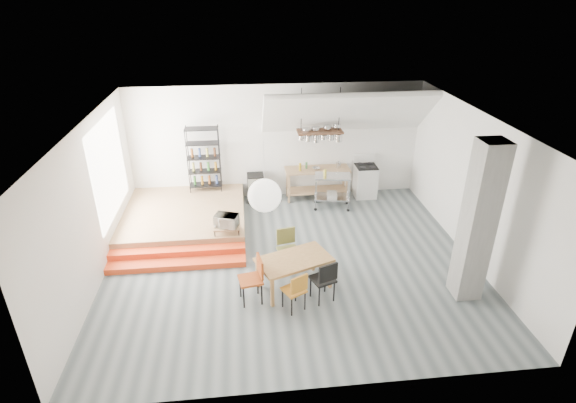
{
  "coord_description": "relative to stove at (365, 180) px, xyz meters",
  "views": [
    {
      "loc": [
        -0.97,
        -8.34,
        5.61
      ],
      "look_at": [
        0.02,
        0.8,
        1.09
      ],
      "focal_mm": 28.0,
      "sensor_mm": 36.0,
      "label": 1
    }
  ],
  "objects": [
    {
      "name": "step_upper",
      "position": [
        -5.0,
        -2.76,
        -0.35
      ],
      "size": [
        3.0,
        0.35,
        0.27
      ],
      "primitive_type": "cube",
      "color": "#E5441B",
      "rests_on": "ground"
    },
    {
      "name": "wall_right",
      "position": [
        1.5,
        -3.16,
        1.12
      ],
      "size": [
        0.04,
        7.0,
        3.2
      ],
      "primitive_type": "cube",
      "color": "silver",
      "rests_on": "ground"
    },
    {
      "name": "wall_left",
      "position": [
        -6.5,
        -3.16,
        1.12
      ],
      "size": [
        0.04,
        7.0,
        3.2
      ],
      "primitive_type": "cube",
      "color": "silver",
      "rests_on": "ground"
    },
    {
      "name": "floor",
      "position": [
        -2.5,
        -3.16,
        -0.48
      ],
      "size": [
        8.0,
        8.0,
        0.0
      ],
      "primitive_type": "plane",
      "color": "#515B5E",
      "rests_on": "ground"
    },
    {
      "name": "wire_shelving",
      "position": [
        -4.5,
        0.04,
        0.85
      ],
      "size": [
        0.88,
        0.38,
        1.8
      ],
      "color": "black",
      "rests_on": "platform"
    },
    {
      "name": "concrete_column",
      "position": [
        0.8,
        -4.66,
        1.12
      ],
      "size": [
        0.5,
        0.5,
        3.2
      ],
      "primitive_type": "cube",
      "color": "gray",
      "rests_on": "ground"
    },
    {
      "name": "mini_fridge",
      "position": [
        -3.13,
        0.04,
        -0.09
      ],
      "size": [
        0.46,
        0.46,
        0.78
      ],
      "primitive_type": "cube",
      "color": "black",
      "rests_on": "ground"
    },
    {
      "name": "chair_mustard",
      "position": [
        -2.6,
        -4.81,
        0.02
      ],
      "size": [
        0.51,
        0.51,
        0.83
      ],
      "rotation": [
        0.0,
        0.0,
        3.64
      ],
      "color": "orange",
      "rests_on": "ground"
    },
    {
      "name": "pot_rack",
      "position": [
        -1.37,
        -0.23,
        1.5
      ],
      "size": [
        1.2,
        0.5,
        1.43
      ],
      "color": "#3F2619",
      "rests_on": "ceiling"
    },
    {
      "name": "ceiling",
      "position": [
        -2.5,
        -3.16,
        2.72
      ],
      "size": [
        8.0,
        7.0,
        0.02
      ],
      "primitive_type": "cube",
      "color": "white",
      "rests_on": "wall_back"
    },
    {
      "name": "kitchen_counter",
      "position": [
        -1.4,
        -0.01,
        0.15
      ],
      "size": [
        1.8,
        0.6,
        0.91
      ],
      "color": "#99784C",
      "rests_on": "ground"
    },
    {
      "name": "platform",
      "position": [
        -5.0,
        -1.16,
        -0.28
      ],
      "size": [
        3.0,
        3.0,
        0.4
      ],
      "primitive_type": "cube",
      "color": "#99784C",
      "rests_on": "ground"
    },
    {
      "name": "rolling_cart",
      "position": [
        -1.09,
        -0.63,
        0.13
      ],
      "size": [
        1.03,
        0.69,
        0.95
      ],
      "rotation": [
        0.0,
        0.0,
        -0.16
      ],
      "color": "silver",
      "rests_on": "ground"
    },
    {
      "name": "chair_black",
      "position": [
        -2.02,
        -4.6,
        0.06
      ],
      "size": [
        0.53,
        0.53,
        0.91
      ],
      "rotation": [
        0.0,
        0.0,
        3.5
      ],
      "color": "black",
      "rests_on": "ground"
    },
    {
      "name": "paper_lantern",
      "position": [
        -3.11,
        -4.31,
        1.72
      ],
      "size": [
        0.6,
        0.6,
        0.6
      ],
      "primitive_type": "sphere",
      "color": "white",
      "rests_on": "ceiling"
    },
    {
      "name": "dining_table",
      "position": [
        -2.55,
        -4.09,
        0.13
      ],
      "size": [
        1.63,
        1.27,
        0.68
      ],
      "rotation": [
        0.0,
        0.0,
        0.37
      ],
      "color": "#956336",
      "rests_on": "ground"
    },
    {
      "name": "window_pane",
      "position": [
        -6.48,
        -1.66,
        1.32
      ],
      "size": [
        0.02,
        2.5,
        2.2
      ],
      "primitive_type": "cube",
      "color": "white",
      "rests_on": "wall_left"
    },
    {
      "name": "slope_ceiling",
      "position": [
        -0.7,
        -0.26,
        2.07
      ],
      "size": [
        4.4,
        1.44,
        1.32
      ],
      "primitive_type": "cube",
      "rotation": [
        -0.73,
        0.0,
        0.0
      ],
      "color": "white",
      "rests_on": "wall_back"
    },
    {
      "name": "microwave",
      "position": [
        -3.9,
        -2.41,
        0.23
      ],
      "size": [
        0.61,
        0.5,
        0.29
      ],
      "primitive_type": "imported",
      "rotation": [
        0.0,
        0.0,
        -0.34
      ],
      "color": "beige",
      "rests_on": "microwave_shelf"
    },
    {
      "name": "step_lower",
      "position": [
        -5.0,
        -3.11,
        -0.41
      ],
      "size": [
        3.0,
        0.35,
        0.13
      ],
      "primitive_type": "cube",
      "color": "#E5441B",
      "rests_on": "ground"
    },
    {
      "name": "chair_red",
      "position": [
        -3.35,
        -4.42,
        0.09
      ],
      "size": [
        0.51,
        0.51,
        0.95
      ],
      "rotation": [
        0.0,
        0.0,
        -1.39
      ],
      "color": "#A14317",
      "rests_on": "ground"
    },
    {
      "name": "bowl",
      "position": [
        -1.44,
        -0.06,
        0.45
      ],
      "size": [
        0.24,
        0.24,
        0.05
      ],
      "primitive_type": "imported",
      "rotation": [
        0.0,
        0.0,
        0.19
      ],
      "color": "silver",
      "rests_on": "kitchen_counter"
    },
    {
      "name": "chair_olive",
      "position": [
        -2.61,
        -3.41,
        0.08
      ],
      "size": [
        0.51,
        0.51,
        0.93
      ],
      "rotation": [
        0.0,
        0.0,
        0.21
      ],
      "color": "olive",
      "rests_on": "ground"
    },
    {
      "name": "wall_back",
      "position": [
        -2.5,
        0.34,
        1.12
      ],
      "size": [
        8.0,
        0.04,
        3.2
      ],
      "primitive_type": "cube",
      "color": "silver",
      "rests_on": "ground"
    },
    {
      "name": "stove",
      "position": [
        0.0,
        0.0,
        0.0
      ],
      "size": [
        0.6,
        0.6,
        1.18
      ],
      "color": "white",
      "rests_on": "ground"
    },
    {
      "name": "microwave_shelf",
      "position": [
        -3.9,
        -2.41,
        0.07
      ],
      "size": [
        0.6,
        0.4,
        0.16
      ],
      "color": "#99784C",
      "rests_on": "platform"
    }
  ]
}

